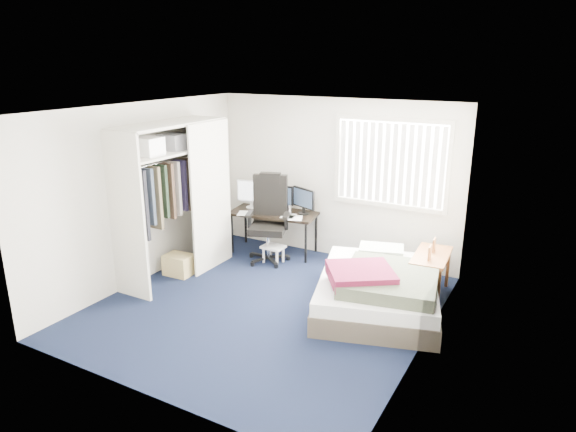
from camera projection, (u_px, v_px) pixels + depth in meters
The scene contains 10 objects.
ground at pixel (266, 306), 6.60m from camera, with size 4.20×4.20×0.00m, color black.
room_shell at pixel (264, 193), 6.16m from camera, with size 4.20×4.20×4.20m.
window_assembly at pixel (391, 163), 7.42m from camera, with size 1.72×0.09×1.32m.
closet at pixel (173, 185), 7.20m from camera, with size 0.64×1.84×2.22m.
desk at pixel (275, 209), 8.27m from camera, with size 1.47×0.85×1.15m.
office_chair at pixel (269, 227), 8.02m from camera, with size 0.82×0.82×1.36m.
footstool at pixel (273, 250), 7.97m from camera, with size 0.35×0.28×0.27m.
nightstand at pixel (431, 259), 6.76m from camera, with size 0.49×0.89×0.77m.
bed at pixel (379, 288), 6.48m from camera, with size 1.96×2.29×0.65m.
pine_box at pixel (179, 265), 7.54m from camera, with size 0.40×0.30×0.30m, color #A18B50.
Camera 1 is at (3.14, -5.08, 3.05)m, focal length 32.00 mm.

